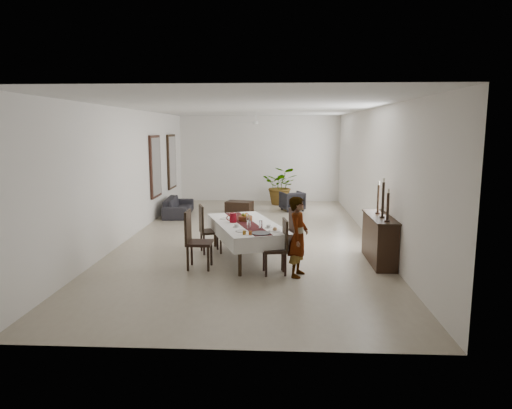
% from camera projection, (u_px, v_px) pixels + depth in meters
% --- Properties ---
extents(floor, '(6.00, 12.00, 0.00)m').
position_uv_depth(floor, '(250.00, 237.00, 11.54)').
color(floor, '#B1A58D').
rests_on(floor, ground).
extents(ceiling, '(6.00, 12.00, 0.02)m').
position_uv_depth(ceiling, '(249.00, 108.00, 11.02)').
color(ceiling, silver).
rests_on(ceiling, wall_back).
extents(wall_back, '(6.00, 0.02, 3.20)m').
position_uv_depth(wall_back, '(260.00, 159.00, 17.20)').
color(wall_back, white).
rests_on(wall_back, floor).
extents(wall_front, '(6.00, 0.02, 3.20)m').
position_uv_depth(wall_front, '(218.00, 223.00, 5.37)').
color(wall_front, white).
rests_on(wall_front, floor).
extents(wall_left, '(0.02, 12.00, 3.20)m').
position_uv_depth(wall_left, '(130.00, 173.00, 11.43)').
color(wall_left, white).
rests_on(wall_left, floor).
extents(wall_right, '(0.02, 12.00, 3.20)m').
position_uv_depth(wall_right, '(372.00, 175.00, 11.14)').
color(wall_right, white).
rests_on(wall_right, floor).
extents(dining_table_top, '(1.73, 2.58, 0.05)m').
position_uv_depth(dining_table_top, '(246.00, 225.00, 9.55)').
color(dining_table_top, black).
rests_on(dining_table_top, table_leg_fl).
extents(table_leg_fl, '(0.09, 0.09, 0.69)m').
position_uv_depth(table_leg_fl, '(240.00, 258.00, 8.41)').
color(table_leg_fl, black).
rests_on(table_leg_fl, floor).
extents(table_leg_fr, '(0.09, 0.09, 0.69)m').
position_uv_depth(table_leg_fr, '(284.00, 254.00, 8.66)').
color(table_leg_fr, black).
rests_on(table_leg_fr, floor).
extents(table_leg_bl, '(0.09, 0.09, 0.69)m').
position_uv_depth(table_leg_bl, '(215.00, 232.00, 10.55)').
color(table_leg_bl, black).
rests_on(table_leg_bl, floor).
extents(table_leg_br, '(0.09, 0.09, 0.69)m').
position_uv_depth(table_leg_br, '(251.00, 230.00, 10.80)').
color(table_leg_br, black).
rests_on(table_leg_br, floor).
extents(tablecloth_top, '(1.96, 2.80, 0.01)m').
position_uv_depth(tablecloth_top, '(246.00, 223.00, 9.54)').
color(tablecloth_top, white).
rests_on(tablecloth_top, dining_table_top).
extents(tablecloth_drape_left, '(0.86, 2.42, 0.30)m').
position_uv_depth(tablecloth_drape_left, '(219.00, 232.00, 9.40)').
color(tablecloth_drape_left, white).
rests_on(tablecloth_drape_left, dining_table_top).
extents(tablecloth_drape_right, '(0.86, 2.42, 0.30)m').
position_uv_depth(tablecloth_drape_right, '(272.00, 228.00, 9.73)').
color(tablecloth_drape_right, silver).
rests_on(tablecloth_drape_right, dining_table_top).
extents(tablecloth_drape_near, '(1.11, 0.40, 0.30)m').
position_uv_depth(tablecloth_drape_near, '(265.00, 244.00, 8.36)').
color(tablecloth_drape_near, white).
rests_on(tablecloth_drape_near, dining_table_top).
extents(tablecloth_drape_far, '(1.11, 0.40, 0.30)m').
position_uv_depth(tablecloth_drape_far, '(232.00, 219.00, 10.77)').
color(tablecloth_drape_far, silver).
rests_on(tablecloth_drape_far, dining_table_top).
extents(table_runner, '(1.15, 2.45, 0.00)m').
position_uv_depth(table_runner, '(246.00, 223.00, 9.54)').
color(table_runner, '#521719').
rests_on(table_runner, tablecloth_top).
extents(red_pitcher, '(0.19, 0.19, 0.20)m').
position_uv_depth(red_pitcher, '(233.00, 218.00, 9.60)').
color(red_pitcher, maroon).
rests_on(red_pitcher, tablecloth_top).
extents(pitcher_handle, '(0.12, 0.06, 0.12)m').
position_uv_depth(pitcher_handle, '(229.00, 218.00, 9.57)').
color(pitcher_handle, maroon).
rests_on(pitcher_handle, red_pitcher).
extents(wine_glass_near, '(0.07, 0.07, 0.17)m').
position_uv_depth(wine_glass_near, '(261.00, 225.00, 8.95)').
color(wine_glass_near, white).
rests_on(wine_glass_near, tablecloth_top).
extents(wine_glass_mid, '(0.07, 0.07, 0.17)m').
position_uv_depth(wine_glass_mid, '(249.00, 224.00, 8.98)').
color(wine_glass_mid, white).
rests_on(wine_glass_mid, tablecloth_top).
extents(wine_glass_far, '(0.07, 0.07, 0.17)m').
position_uv_depth(wine_glass_far, '(248.00, 218.00, 9.59)').
color(wine_glass_far, white).
rests_on(wine_glass_far, tablecloth_top).
extents(teacup_right, '(0.09, 0.09, 0.06)m').
position_uv_depth(teacup_right, '(269.00, 226.00, 9.06)').
color(teacup_right, silver).
rests_on(teacup_right, saucer_right).
extents(saucer_right, '(0.15, 0.15, 0.01)m').
position_uv_depth(saucer_right, '(269.00, 228.00, 9.06)').
color(saucer_right, white).
rests_on(saucer_right, tablecloth_top).
extents(teacup_left, '(0.09, 0.09, 0.06)m').
position_uv_depth(teacup_left, '(237.00, 226.00, 9.12)').
color(teacup_left, silver).
rests_on(teacup_left, saucer_left).
extents(saucer_left, '(0.15, 0.15, 0.01)m').
position_uv_depth(saucer_left, '(237.00, 227.00, 9.13)').
color(saucer_left, white).
rests_on(saucer_left, tablecloth_top).
extents(plate_near_right, '(0.24, 0.24, 0.01)m').
position_uv_depth(plate_near_right, '(275.00, 231.00, 8.79)').
color(plate_near_right, white).
rests_on(plate_near_right, tablecloth_top).
extents(bread_near_right, '(0.09, 0.09, 0.09)m').
position_uv_depth(bread_near_right, '(275.00, 229.00, 8.78)').
color(bread_near_right, tan).
rests_on(bread_near_right, plate_near_right).
extents(plate_near_left, '(0.24, 0.24, 0.01)m').
position_uv_depth(plate_near_left, '(242.00, 231.00, 8.75)').
color(plate_near_left, silver).
rests_on(plate_near_left, tablecloth_top).
extents(plate_far_left, '(0.24, 0.24, 0.01)m').
position_uv_depth(plate_far_left, '(226.00, 219.00, 9.97)').
color(plate_far_left, white).
rests_on(plate_far_left, tablecloth_top).
extents(serving_tray, '(0.36, 0.36, 0.02)m').
position_uv_depth(serving_tray, '(261.00, 233.00, 8.55)').
color(serving_tray, '#38383C').
rests_on(serving_tray, tablecloth_top).
extents(jam_jar_a, '(0.06, 0.06, 0.07)m').
position_uv_depth(jam_jar_a, '(250.00, 233.00, 8.46)').
color(jam_jar_a, '#8F4314').
rests_on(jam_jar_a, tablecloth_top).
extents(jam_jar_b, '(0.06, 0.06, 0.07)m').
position_uv_depth(jam_jar_b, '(244.00, 233.00, 8.49)').
color(jam_jar_b, '#8A5A14').
rests_on(jam_jar_b, tablecloth_top).
extents(fruit_basket, '(0.30, 0.30, 0.10)m').
position_uv_depth(fruit_basket, '(245.00, 218.00, 9.78)').
color(fruit_basket, brown).
rests_on(fruit_basket, tablecloth_top).
extents(fruit_red, '(0.09, 0.09, 0.09)m').
position_uv_depth(fruit_red, '(246.00, 215.00, 9.80)').
color(fruit_red, maroon).
rests_on(fruit_red, fruit_basket).
extents(fruit_green, '(0.08, 0.08, 0.08)m').
position_uv_depth(fruit_green, '(243.00, 215.00, 9.79)').
color(fruit_green, olive).
rests_on(fruit_green, fruit_basket).
extents(fruit_yellow, '(0.08, 0.08, 0.08)m').
position_uv_depth(fruit_yellow, '(246.00, 215.00, 9.72)').
color(fruit_yellow, yellow).
rests_on(fruit_yellow, fruit_basket).
extents(chair_right_near_seat, '(0.50, 0.50, 0.05)m').
position_uv_depth(chair_right_near_seat, '(274.00, 250.00, 8.54)').
color(chair_right_near_seat, black).
rests_on(chair_right_near_seat, chair_right_near_leg_fl).
extents(chair_right_near_leg_fl, '(0.05, 0.05, 0.43)m').
position_uv_depth(chair_right_near_leg_fl, '(285.00, 265.00, 8.42)').
color(chair_right_near_leg_fl, black).
rests_on(chair_right_near_leg_fl, floor).
extents(chair_right_near_leg_fr, '(0.05, 0.05, 0.43)m').
position_uv_depth(chair_right_near_leg_fr, '(282.00, 259.00, 8.77)').
color(chair_right_near_leg_fr, black).
rests_on(chair_right_near_leg_fr, floor).
extents(chair_right_near_leg_bl, '(0.05, 0.05, 0.43)m').
position_uv_depth(chair_right_near_leg_bl, '(266.00, 265.00, 8.39)').
color(chair_right_near_leg_bl, black).
rests_on(chair_right_near_leg_bl, floor).
extents(chair_right_near_leg_br, '(0.05, 0.05, 0.43)m').
position_uv_depth(chair_right_near_leg_br, '(264.00, 260.00, 8.74)').
color(chair_right_near_leg_br, black).
rests_on(chair_right_near_leg_br, floor).
extents(chair_right_near_back, '(0.11, 0.44, 0.56)m').
position_uv_depth(chair_right_near_back, '(285.00, 234.00, 8.51)').
color(chair_right_near_back, black).
rests_on(chair_right_near_back, chair_right_near_seat).
extents(chair_right_far_seat, '(0.50, 0.50, 0.05)m').
position_uv_depth(chair_right_far_seat, '(284.00, 233.00, 10.12)').
color(chair_right_far_seat, black).
rests_on(chair_right_far_seat, chair_right_far_leg_fl).
extents(chair_right_far_leg_fl, '(0.05, 0.05, 0.40)m').
position_uv_depth(chair_right_far_leg_fl, '(293.00, 244.00, 10.04)').
color(chair_right_far_leg_fl, black).
rests_on(chair_right_far_leg_fl, floor).
extents(chair_right_far_leg_fr, '(0.05, 0.05, 0.40)m').
position_uv_depth(chair_right_far_leg_fr, '(289.00, 240.00, 10.35)').
color(chair_right_far_leg_fr, black).
rests_on(chair_right_far_leg_fr, floor).
extents(chair_right_far_leg_bl, '(0.05, 0.05, 0.40)m').
position_uv_depth(chair_right_far_leg_bl, '(279.00, 245.00, 9.96)').
color(chair_right_far_leg_bl, black).
rests_on(chair_right_far_leg_bl, floor).
extents(chair_right_far_leg_br, '(0.05, 0.05, 0.40)m').
position_uv_depth(chair_right_far_leg_br, '(275.00, 241.00, 10.28)').
color(chair_right_far_leg_br, black).
rests_on(chair_right_far_leg_br, floor).
extents(chair_right_far_back, '(0.15, 0.40, 0.51)m').
position_uv_depth(chair_right_far_back, '(292.00, 220.00, 10.12)').
color(chair_right_far_back, black).
rests_on(chair_right_far_back, chair_right_far_seat).
extents(chair_left_near_seat, '(0.49, 0.49, 0.05)m').
position_uv_depth(chair_left_near_seat, '(199.00, 243.00, 8.87)').
color(chair_left_near_seat, black).
rests_on(chair_left_near_seat, chair_left_near_leg_fl).
extents(chair_left_near_leg_fl, '(0.05, 0.05, 0.48)m').
position_uv_depth(chair_left_near_leg_fl, '(192.00, 253.00, 9.12)').
color(chair_left_near_leg_fl, black).
rests_on(chair_left_near_leg_fl, floor).
extents(chair_left_near_leg_fr, '(0.05, 0.05, 0.48)m').
position_uv_depth(chair_left_near_leg_fr, '(188.00, 259.00, 8.73)').
color(chair_left_near_leg_fr, black).
rests_on(chair_left_near_leg_fr, floor).
extents(chair_left_near_leg_bl, '(0.05, 0.05, 0.48)m').
position_uv_depth(chair_left_near_leg_bl, '(211.00, 254.00, 9.10)').
color(chair_left_near_leg_bl, black).
rests_on(chair_left_near_leg_bl, floor).
extents(chair_left_near_leg_br, '(0.05, 0.05, 0.48)m').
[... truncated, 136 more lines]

